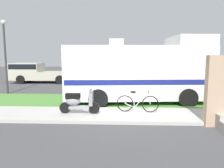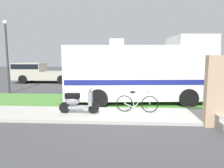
{
  "view_description": "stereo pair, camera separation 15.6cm",
  "coord_description": "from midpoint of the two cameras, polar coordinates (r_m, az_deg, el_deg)",
  "views": [
    {
      "loc": [
        0.26,
        -9.13,
        2.34
      ],
      "look_at": [
        -0.17,
        0.3,
        1.1
      ],
      "focal_mm": 33.09,
      "sensor_mm": 36.0,
      "label": 1
    },
    {
      "loc": [
        0.41,
        -9.12,
        2.34
      ],
      "look_at": [
        -0.17,
        0.3,
        1.1
      ],
      "focal_mm": 33.09,
      "sensor_mm": 36.0,
      "label": 2
    }
  ],
  "objects": [
    {
      "name": "street_lamp_post",
      "position": [
        14.7,
        -27.74,
        8.3
      ],
      "size": [
        0.28,
        0.28,
        4.6
      ],
      "color": "#333338",
      "rests_on": "ground"
    },
    {
      "name": "grass_strip",
      "position": [
        10.88,
        0.77,
        -4.72
      ],
      "size": [
        24.0,
        3.4,
        0.08
      ],
      "color": "#4C8438",
      "rests_on": "ground"
    },
    {
      "name": "pickup_truck_far",
      "position": [
        20.11,
        -20.12,
        3.1
      ],
      "size": [
        5.78,
        2.31,
        1.79
      ],
      "color": "#B7B29E",
      "rests_on": "ground"
    },
    {
      "name": "bicycle",
      "position": [
        8.43,
        6.54,
        -5.17
      ],
      "size": [
        1.69,
        0.52,
        0.89
      ],
      "color": "black",
      "rests_on": "ground"
    },
    {
      "name": "scooter",
      "position": [
        8.29,
        -9.94,
        -4.91
      ],
      "size": [
        1.6,
        0.5,
        0.97
      ],
      "color": "black",
      "rests_on": "ground"
    },
    {
      "name": "ground_plane",
      "position": [
        9.43,
        0.48,
        -6.89
      ],
      "size": [
        80.0,
        80.0,
        0.0
      ],
      "primitive_type": "plane",
      "color": "#424244"
    },
    {
      "name": "sidewalk",
      "position": [
        8.25,
        0.16,
        -8.56
      ],
      "size": [
        24.0,
        2.0,
        0.12
      ],
      "color": "#ADAAA3",
      "rests_on": "ground"
    },
    {
      "name": "pickup_truck_near",
      "position": [
        16.92,
        26.82,
        1.97
      ],
      "size": [
        5.18,
        2.31,
        1.77
      ],
      "color": "#1E2328",
      "rests_on": "ground"
    },
    {
      "name": "motorhome_rv",
      "position": [
        10.64,
        7.07,
        3.44
      ],
      "size": [
        7.27,
        3.18,
        3.36
      ],
      "color": "silver",
      "rests_on": "ground"
    }
  ]
}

